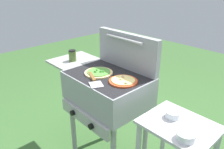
# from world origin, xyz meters

# --- Properties ---
(grill) EXTENTS (0.96, 0.53, 0.90)m
(grill) POSITION_xyz_m (-0.01, -0.00, 0.76)
(grill) COLOR gray
(grill) RESTS_ON ground_plane
(grill_lid_open) EXTENTS (0.63, 0.08, 0.30)m
(grill_lid_open) POSITION_xyz_m (0.00, 0.21, 1.05)
(grill_lid_open) COLOR gray
(grill_lid_open) RESTS_ON grill
(pizza_veggie) EXTENTS (0.23, 0.23, 0.03)m
(pizza_veggie) POSITION_xyz_m (-0.07, -0.03, 0.91)
(pizza_veggie) COLOR #E0C17F
(pizza_veggie) RESTS_ON grill
(pizza_cheese) EXTENTS (0.21, 0.21, 0.03)m
(pizza_cheese) POSITION_xyz_m (0.17, 0.00, 0.91)
(pizza_cheese) COLOR #C64723
(pizza_cheese) RESTS_ON grill
(sauce_jar) EXTENTS (0.07, 0.07, 0.10)m
(sauce_jar) POSITION_xyz_m (-0.46, -0.02, 0.95)
(sauce_jar) COLOR #4C6B2D
(sauce_jar) RESTS_ON grill
(spatula) EXTENTS (0.26, 0.16, 0.02)m
(spatula) POSITION_xyz_m (0.01, -0.15, 0.91)
(spatula) COLOR #B7BABF
(spatula) RESTS_ON grill
(topping_bowl_near) EXTENTS (0.09, 0.09, 0.04)m
(topping_bowl_near) POSITION_xyz_m (0.59, 0.03, 0.81)
(topping_bowl_near) COLOR silver
(topping_bowl_near) RESTS_ON prep_table
(topping_bowl_far) EXTENTS (0.11, 0.11, 0.04)m
(topping_bowl_far) POSITION_xyz_m (0.76, -0.10, 0.81)
(topping_bowl_far) COLOR silver
(topping_bowl_far) RESTS_ON prep_table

